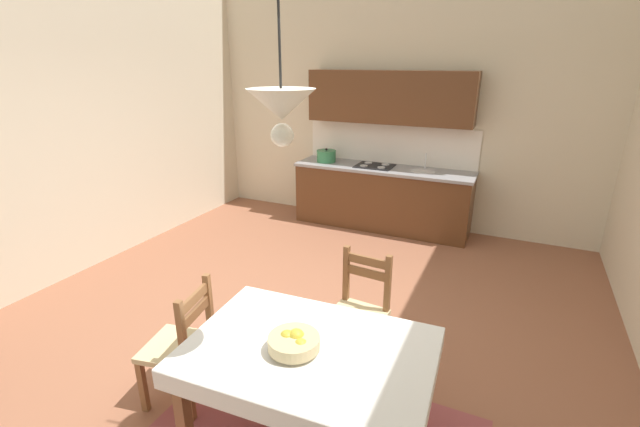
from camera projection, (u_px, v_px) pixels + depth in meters
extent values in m
cube|color=#935B42|center=(292.00, 333.00, 3.98)|extent=(6.17, 6.87, 0.10)
cube|color=beige|center=(398.00, 79.00, 5.99)|extent=(6.17, 0.12, 4.15)
cube|color=beige|center=(42.00, 86.00, 4.40)|extent=(0.12, 6.87, 4.15)
cube|color=#56331C|center=(381.00, 199.00, 6.25)|extent=(2.49, 0.60, 0.86)
cube|color=gray|center=(383.00, 169.00, 6.09)|extent=(2.52, 0.63, 0.04)
cube|color=white|center=(390.00, 144.00, 6.25)|extent=(2.49, 0.01, 0.55)
cube|color=#56331C|center=(389.00, 97.00, 5.88)|extent=(2.29, 0.34, 0.70)
cube|color=black|center=(374.00, 230.00, 6.15)|extent=(2.45, 0.02, 0.09)
cylinder|color=silver|center=(423.00, 172.00, 5.87)|extent=(0.34, 0.34, 0.02)
cylinder|color=silver|center=(426.00, 161.00, 5.95)|extent=(0.02, 0.02, 0.22)
cube|color=black|center=(375.00, 166.00, 6.14)|extent=(0.52, 0.42, 0.01)
cylinder|color=silver|center=(364.00, 166.00, 6.10)|extent=(0.11, 0.11, 0.01)
cylinder|color=silver|center=(381.00, 167.00, 6.00)|extent=(0.11, 0.11, 0.01)
cylinder|color=silver|center=(368.00, 163.00, 6.27)|extent=(0.11, 0.11, 0.01)
cylinder|color=silver|center=(386.00, 164.00, 6.17)|extent=(0.11, 0.11, 0.01)
cylinder|color=#337A4C|center=(326.00, 157.00, 6.40)|extent=(0.28, 0.28, 0.15)
cylinder|color=#337A4C|center=(326.00, 151.00, 6.37)|extent=(0.29, 0.29, 0.02)
sphere|color=black|center=(326.00, 149.00, 6.36)|extent=(0.04, 0.04, 0.04)
cube|color=brown|center=(309.00, 349.00, 2.52)|extent=(1.42, 1.00, 0.02)
cube|color=brown|center=(184.00, 419.00, 2.51)|extent=(0.07, 0.07, 0.73)
cube|color=brown|center=(253.00, 340.00, 3.21)|extent=(0.07, 0.07, 0.73)
cube|color=brown|center=(423.00, 384.00, 2.78)|extent=(0.07, 0.07, 0.73)
cube|color=white|center=(309.00, 347.00, 2.51)|extent=(1.49, 1.07, 0.00)
cube|color=white|center=(270.00, 417.00, 2.10)|extent=(1.43, 0.09, 0.12)
cube|color=white|center=(337.00, 313.00, 2.96)|extent=(1.43, 0.09, 0.12)
cube|color=white|center=(207.00, 330.00, 2.78)|extent=(0.06, 0.98, 0.12)
cube|color=white|center=(433.00, 388.00, 2.29)|extent=(0.06, 0.98, 0.12)
cube|color=#D1BC89|center=(177.00, 347.00, 3.03)|extent=(0.49, 0.49, 0.04)
cube|color=brown|center=(143.00, 386.00, 2.98)|extent=(0.05, 0.05, 0.41)
cube|color=brown|center=(172.00, 354.00, 3.31)|extent=(0.05, 0.05, 0.41)
cube|color=brown|center=(186.00, 364.00, 2.81)|extent=(0.05, 0.05, 0.93)
cube|color=brown|center=(212.00, 332.00, 3.14)|extent=(0.05, 0.05, 0.93)
cube|color=brown|center=(194.00, 299.00, 2.85)|extent=(0.08, 0.32, 0.07)
cube|color=brown|center=(195.00, 313.00, 2.88)|extent=(0.08, 0.32, 0.07)
cube|color=#D1BC89|center=(356.00, 317.00, 3.38)|extent=(0.45, 0.45, 0.04)
cube|color=brown|center=(367.00, 362.00, 3.22)|extent=(0.05, 0.05, 0.41)
cube|color=brown|center=(325.00, 347.00, 3.39)|extent=(0.05, 0.05, 0.41)
cube|color=brown|center=(386.00, 309.00, 3.43)|extent=(0.05, 0.05, 0.93)
cube|color=brown|center=(346.00, 297.00, 3.59)|extent=(0.05, 0.05, 0.93)
cube|color=brown|center=(367.00, 261.00, 3.38)|extent=(0.32, 0.05, 0.07)
cube|color=brown|center=(367.00, 273.00, 3.42)|extent=(0.32, 0.05, 0.07)
cylinder|color=tan|center=(294.00, 349.00, 2.48)|extent=(0.17, 0.17, 0.02)
cylinder|color=tan|center=(294.00, 342.00, 2.46)|extent=(0.30, 0.30, 0.07)
sphere|color=gold|center=(287.00, 338.00, 2.48)|extent=(0.09, 0.09, 0.09)
sphere|color=gold|center=(301.00, 346.00, 2.42)|extent=(0.08, 0.08, 0.08)
sphere|color=gold|center=(296.00, 337.00, 2.48)|extent=(0.10, 0.10, 0.10)
cylinder|color=black|center=(279.00, 27.00, 1.85)|extent=(0.01, 0.01, 0.57)
cone|color=silver|center=(281.00, 104.00, 1.96)|extent=(0.32, 0.32, 0.14)
sphere|color=white|center=(282.00, 135.00, 2.01)|extent=(0.11, 0.11, 0.11)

